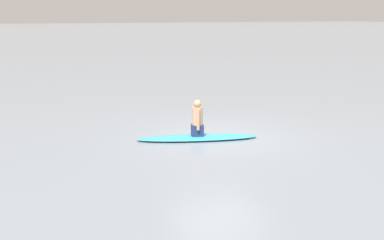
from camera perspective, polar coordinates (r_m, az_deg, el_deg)
name	(u,v)px	position (r m, az deg, el deg)	size (l,w,h in m)	color
ground_plane	(220,136)	(13.25, 3.21, -1.88)	(400.00, 400.00, 0.00)	gray
surfboard	(197,138)	(12.87, 0.62, -2.04)	(3.15, 0.69, 0.10)	#339EC6
person_paddler	(197,120)	(12.76, 0.62, 0.05)	(0.41, 0.38, 0.94)	navy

